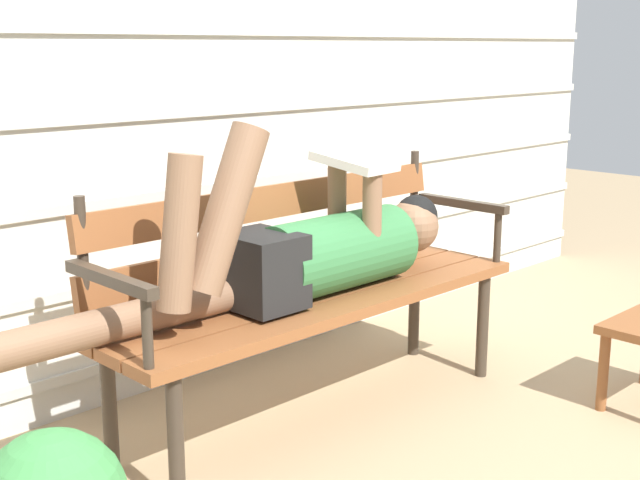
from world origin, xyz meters
TOP-DOWN VIEW (x-y plane):
  - ground_plane at (0.00, 0.00)m, footprint 12.00×12.00m
  - house_siding at (0.00, 0.71)m, footprint 5.22×0.08m
  - park_bench at (-0.00, 0.15)m, footprint 1.58×0.44m
  - reclining_person at (-0.07, 0.09)m, footprint 1.75×0.27m

SIDE VIEW (x-z plane):
  - ground_plane at x=0.00m, z-range 0.00..0.00m
  - park_bench at x=0.00m, z-range 0.06..0.88m
  - reclining_person at x=-0.07m, z-range 0.30..0.89m
  - house_siding at x=0.00m, z-range 0.00..2.56m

